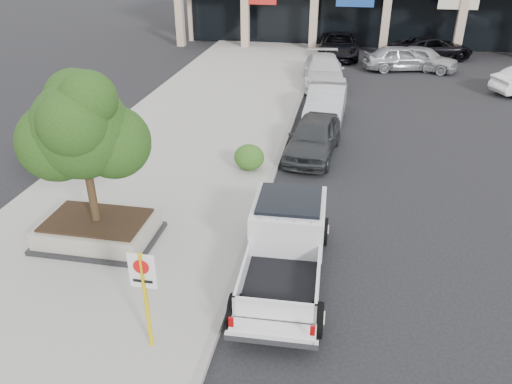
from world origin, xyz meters
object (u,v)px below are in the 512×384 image
curb_car_c (323,71)px  planter (98,230)px  planter_tree (89,129)px  lot_car_a (401,58)px  curb_car_a (313,137)px  lot_car_e (423,58)px  curb_car_b (326,104)px  curb_car_d (339,45)px  lot_car_d (432,48)px  pickup_truck (285,249)px  no_parking_sign (145,288)px

curb_car_c → planter: bearing=-112.5°
planter_tree → lot_car_a: size_ratio=0.88×
curb_car_a → lot_car_e: size_ratio=1.01×
planter_tree → curb_car_c: (4.90, 17.51, -2.62)m
curb_car_b → lot_car_e: (5.37, 10.59, -0.05)m
curb_car_d → lot_car_a: size_ratio=1.28×
planter_tree → lot_car_d: planter_tree is taller
planter_tree → lot_car_e: 24.72m
pickup_truck → curb_car_a: 8.02m
curb_car_c → curb_car_d: (0.57, 7.35, 0.01)m
planter → lot_car_e: bearing=63.8°
pickup_truck → curb_car_b: size_ratio=1.17×
no_parking_sign → curb_car_d: size_ratio=0.39×
curb_car_a → curb_car_b: size_ratio=0.92×
planter_tree → lot_car_a: 23.85m
curb_car_b → lot_car_e: bearing=64.9°
curb_car_c → lot_car_a: (4.53, 4.24, -0.02)m
curb_car_d → lot_car_a: bearing=-39.6°
lot_car_e → curb_car_d: bearing=84.6°
planter → no_parking_sign: (2.91, -3.52, 1.16)m
curb_car_c → lot_car_d: size_ratio=1.00×
no_parking_sign → lot_car_a: 26.30m
planter_tree → lot_car_d: size_ratio=0.73×
curb_car_b → curb_car_c: size_ratio=0.87×
curb_car_b → lot_car_e: 11.87m
curb_car_c → lot_car_e: (5.89, 4.56, -0.05)m
curb_car_b → lot_car_d: size_ratio=0.87×
curb_car_a → planter_tree: bearing=-119.8°
no_parking_sign → curb_car_b: no_parking_sign is taller
planter_tree → lot_car_a: (9.43, 21.75, -2.64)m
planter → lot_car_e: (10.93, 22.23, 0.27)m
pickup_truck → lot_car_a: pickup_truck is taller
lot_car_d → lot_car_a: bearing=124.8°
planter → lot_car_a: bearing=66.4°
planter_tree → lot_car_e: bearing=63.9°
no_parking_sign → planter: bearing=129.5°
lot_car_d → lot_car_e: lot_car_d is taller
curb_car_c → lot_car_a: size_ratio=1.20×
planter_tree → lot_car_e: (10.80, 22.07, -2.67)m
curb_car_b → lot_car_a: size_ratio=1.05×
planter_tree → curb_car_b: (5.43, 11.49, -2.63)m
no_parking_sign → lot_car_e: 26.99m
lot_car_a → lot_car_e: 1.40m
curb_car_c → lot_car_e: bearing=31.1°
no_parking_sign → curb_car_c: no_parking_sign is taller
pickup_truck → curb_car_d: (0.30, 25.58, -0.07)m
curb_car_c → lot_car_d: (6.83, 7.70, -0.04)m
lot_car_a → curb_car_b: bearing=144.5°
lot_car_e → curb_car_b: bearing=175.4°
pickup_truck → lot_car_a: bearing=77.3°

